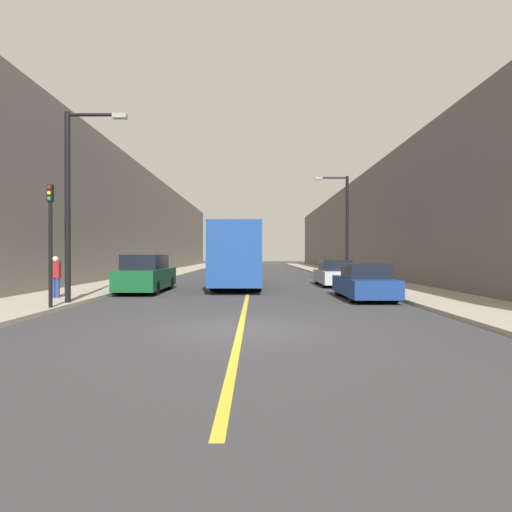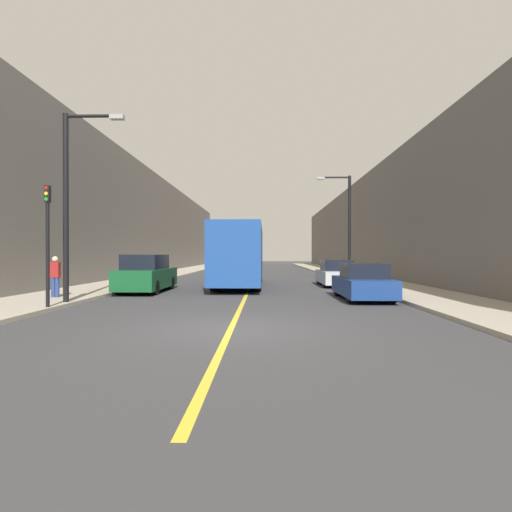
{
  "view_description": "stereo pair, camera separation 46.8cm",
  "coord_description": "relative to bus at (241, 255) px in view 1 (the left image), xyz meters",
  "views": [
    {
      "loc": [
        0.39,
        -9.92,
        1.86
      ],
      "look_at": [
        0.28,
        15.37,
        1.76
      ],
      "focal_mm": 28.0,
      "sensor_mm": 36.0,
      "label": 1
    },
    {
      "loc": [
        0.86,
        -9.91,
        1.86
      ],
      "look_at": [
        0.28,
        15.37,
        1.76
      ],
      "focal_mm": 28.0,
      "sensor_mm": 36.0,
      "label": 2
    }
  ],
  "objects": [
    {
      "name": "street_lamp_left",
      "position": [
        -5.59,
        -9.08,
        2.19
      ],
      "size": [
        2.23,
        0.24,
        6.84
      ],
      "color": "black",
      "rests_on": "sidewalk_left"
    },
    {
      "name": "building_row_right",
      "position": [
        12.3,
        16.51,
        2.62
      ],
      "size": [
        4.0,
        72.0,
        8.93
      ],
      "primitive_type": "cube",
      "color": "#66605B",
      "rests_on": "ground"
    },
    {
      "name": "pedestrian",
      "position": [
        -7.0,
        -7.53,
        -0.86
      ],
      "size": [
        0.36,
        0.23,
        1.65
      ],
      "color": "navy",
      "rests_on": "sidewalk_left"
    },
    {
      "name": "road_center_line",
      "position": [
        0.61,
        16.51,
        -1.84
      ],
      "size": [
        0.16,
        72.0,
        0.01
      ],
      "primitive_type": "cube",
      "color": "gold",
      "rests_on": "ground"
    },
    {
      "name": "parked_suv_left",
      "position": [
        -4.4,
        -3.78,
        -0.99
      ],
      "size": [
        1.89,
        4.97,
        1.85
      ],
      "color": "#145128",
      "rests_on": "ground"
    },
    {
      "name": "car_right_near",
      "position": [
        5.49,
        -6.9,
        -1.18
      ],
      "size": [
        1.82,
        4.25,
        1.49
      ],
      "color": "navy",
      "rests_on": "ground"
    },
    {
      "name": "car_right_mid",
      "position": [
        5.63,
        0.16,
        -1.16
      ],
      "size": [
        1.85,
        4.32,
        1.53
      ],
      "color": "silver",
      "rests_on": "ground"
    },
    {
      "name": "building_row_left",
      "position": [
        -11.08,
        16.51,
        3.01
      ],
      "size": [
        4.0,
        72.0,
        9.72
      ],
      "primitive_type": "cube",
      "color": "#66605B",
      "rests_on": "ground"
    },
    {
      "name": "bus",
      "position": [
        0.0,
        0.0,
        0.0
      ],
      "size": [
        2.55,
        10.94,
        3.45
      ],
      "color": "#1E4793",
      "rests_on": "ground"
    },
    {
      "name": "traffic_light",
      "position": [
        -5.68,
        -10.47,
        0.46
      ],
      "size": [
        0.16,
        0.18,
        3.99
      ],
      "color": "black",
      "rests_on": "sidewalk_left"
    },
    {
      "name": "ground_plane",
      "position": [
        0.61,
        -13.49,
        -1.85
      ],
      "size": [
        200.0,
        200.0,
        0.0
      ],
      "primitive_type": "plane",
      "color": "#38383A"
    },
    {
      "name": "sidewalk_right",
      "position": [
        8.49,
        16.51,
        -1.78
      ],
      "size": [
        3.6,
        72.0,
        0.13
      ],
      "primitive_type": "cube",
      "color": "#A89E8C",
      "rests_on": "ground"
    },
    {
      "name": "street_lamp_right",
      "position": [
        6.8,
        2.83,
        2.2
      ],
      "size": [
        2.23,
        0.24,
        6.87
      ],
      "color": "black",
      "rests_on": "sidewalk_right"
    },
    {
      "name": "sidewalk_left",
      "position": [
        -7.28,
        16.51,
        -1.78
      ],
      "size": [
        3.6,
        72.0,
        0.13
      ],
      "primitive_type": "cube",
      "color": "#A89E8C",
      "rests_on": "ground"
    }
  ]
}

